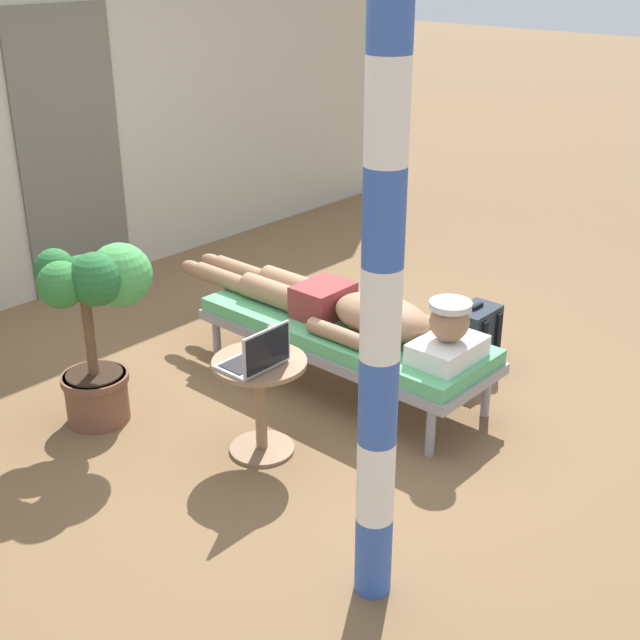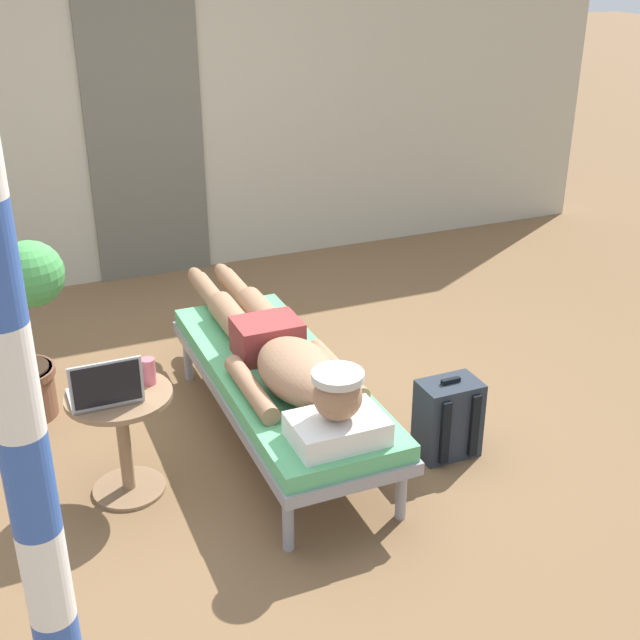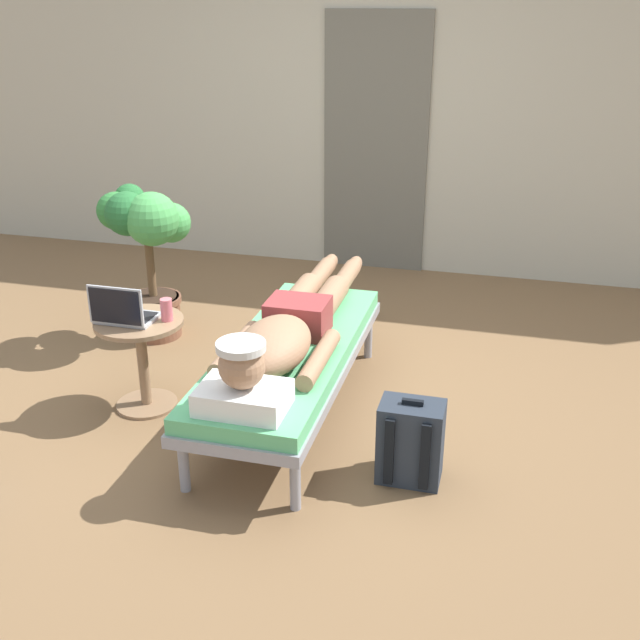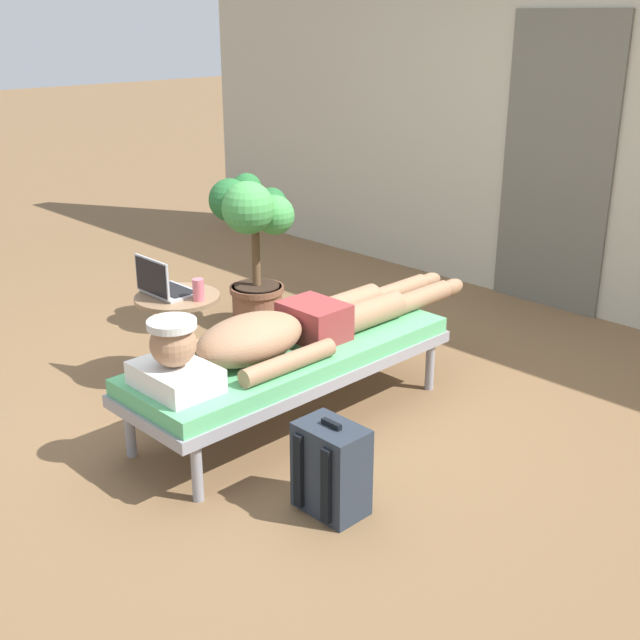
# 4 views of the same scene
# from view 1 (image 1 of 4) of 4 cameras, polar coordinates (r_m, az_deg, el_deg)

# --- Properties ---
(ground_plane) EXTENTS (40.00, 40.00, 0.00)m
(ground_plane) POSITION_cam_1_polar(r_m,az_deg,el_deg) (5.10, -1.76, -4.67)
(ground_plane) COLOR brown
(house_wall_back) EXTENTS (7.60, 0.20, 2.70)m
(house_wall_back) POSITION_cam_1_polar(r_m,az_deg,el_deg) (6.64, -16.70, 13.57)
(house_wall_back) COLOR #B2AD99
(house_wall_back) RESTS_ON ground
(house_door_panel) EXTENTS (0.84, 0.03, 2.04)m
(house_door_panel) POSITION_cam_1_polar(r_m,az_deg,el_deg) (6.59, -16.21, 10.60)
(house_door_panel) COLOR #625F54
(house_door_panel) RESTS_ON ground
(lounge_chair) EXTENTS (0.64, 1.82, 0.42)m
(lounge_chair) POSITION_cam_1_polar(r_m,az_deg,el_deg) (4.99, 1.59, -0.94)
(lounge_chair) COLOR gray
(lounge_chair) RESTS_ON ground
(person_reclining) EXTENTS (0.53, 2.17, 0.33)m
(person_reclining) POSITION_cam_1_polar(r_m,az_deg,el_deg) (4.89, 1.96, 0.78)
(person_reclining) COLOR white
(person_reclining) RESTS_ON lounge_chair
(side_table) EXTENTS (0.48, 0.48, 0.52)m
(side_table) POSITION_cam_1_polar(r_m,az_deg,el_deg) (4.38, -3.98, -4.65)
(side_table) COLOR #8C6B4C
(side_table) RESTS_ON ground
(laptop) EXTENTS (0.31, 0.24, 0.23)m
(laptop) POSITION_cam_1_polar(r_m,az_deg,el_deg) (4.20, -4.16, -2.47)
(laptop) COLOR #A5A8AD
(laptop) RESTS_ON side_table
(drink_glass) EXTENTS (0.06, 0.06, 0.12)m
(drink_glass) POSITION_cam_1_polar(r_m,az_deg,el_deg) (4.39, -3.05, -1.17)
(drink_glass) COLOR #D86672
(drink_glass) RESTS_ON side_table
(backpack) EXTENTS (0.30, 0.26, 0.42)m
(backpack) POSITION_cam_1_polar(r_m,az_deg,el_deg) (5.36, 10.17, -1.22)
(backpack) COLOR #262D38
(backpack) RESTS_ON ground
(potted_plant) EXTENTS (0.58, 0.59, 1.03)m
(potted_plant) POSITION_cam_1_polar(r_m,az_deg,el_deg) (4.64, -14.74, 0.84)
(potted_plant) COLOR brown
(potted_plant) RESTS_ON ground
(porch_post) EXTENTS (0.15, 0.15, 2.48)m
(porch_post) POSITION_cam_1_polar(r_m,az_deg,el_deg) (3.05, 4.06, 0.45)
(porch_post) COLOR #3359B2
(porch_post) RESTS_ON ground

